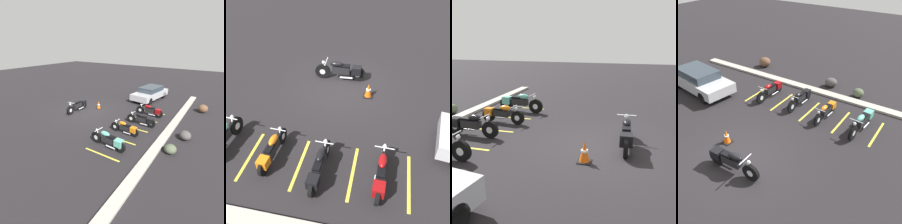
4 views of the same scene
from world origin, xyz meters
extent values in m
plane|color=black|center=(0.00, 0.00, 0.00)|extent=(60.00, 60.00, 0.00)
cylinder|color=black|center=(1.09, -0.58, 0.35)|extent=(0.70, 0.16, 0.70)
cylinder|color=silver|center=(1.09, -0.58, 0.35)|extent=(0.27, 0.15, 0.27)
cylinder|color=black|center=(-0.55, -0.65, 0.35)|extent=(0.70, 0.16, 0.70)
cylinder|color=silver|center=(-0.55, -0.65, 0.35)|extent=(0.27, 0.15, 0.27)
cube|color=black|center=(0.21, -0.62, 0.51)|extent=(0.82, 0.33, 0.32)
ellipsoid|color=black|center=(0.43, -0.61, 0.80)|extent=(0.61, 0.30, 0.25)
cube|color=black|center=(0.03, -0.62, 0.72)|extent=(0.48, 0.28, 0.08)
cube|color=black|center=(-0.50, -0.65, 0.54)|extent=(0.44, 0.40, 0.36)
cylinder|color=silver|center=(0.96, -0.58, 0.63)|extent=(0.28, 0.08, 0.56)
cylinder|color=silver|center=(0.90, -0.59, 0.90)|extent=(0.07, 0.66, 0.04)
sphere|color=silver|center=(1.03, -0.58, 0.82)|extent=(0.15, 0.15, 0.15)
cylinder|color=silver|center=(-0.06, -0.48, 0.19)|extent=(0.59, 0.10, 0.07)
cylinder|color=black|center=(-2.09, 3.94, 0.32)|extent=(0.14, 0.64, 0.64)
cylinder|color=silver|center=(-2.09, 3.94, 0.32)|extent=(0.13, 0.25, 0.24)
cylinder|color=black|center=(-2.04, 5.44, 0.32)|extent=(0.14, 0.64, 0.64)
cylinder|color=silver|center=(-2.04, 5.44, 0.32)|extent=(0.13, 0.25, 0.24)
cube|color=black|center=(-2.06, 4.74, 0.47)|extent=(0.30, 0.75, 0.29)
ellipsoid|color=maroon|center=(-2.07, 4.55, 0.73)|extent=(0.27, 0.55, 0.23)
cube|color=black|center=(-2.06, 4.90, 0.66)|extent=(0.25, 0.43, 0.08)
cube|color=maroon|center=(-2.04, 5.39, 0.49)|extent=(0.36, 0.40, 0.33)
cylinder|color=silver|center=(-2.08, 4.06, 0.57)|extent=(0.07, 0.26, 0.52)
cylinder|color=silver|center=(-2.08, 4.11, 0.82)|extent=(0.60, 0.05, 0.03)
sphere|color=silver|center=(-2.09, 3.99, 0.75)|extent=(0.14, 0.14, 0.14)
cylinder|color=silver|center=(-1.92, 4.98, 0.18)|extent=(0.09, 0.54, 0.07)
cylinder|color=black|center=(-0.22, 4.10, 0.31)|extent=(0.13, 0.63, 0.63)
cylinder|color=silver|center=(-0.22, 4.10, 0.31)|extent=(0.13, 0.24, 0.24)
cylinder|color=black|center=(-0.18, 5.57, 0.31)|extent=(0.13, 0.63, 0.63)
cylinder|color=silver|center=(-0.18, 5.57, 0.31)|extent=(0.13, 0.24, 0.24)
cube|color=black|center=(-0.20, 4.88, 0.46)|extent=(0.29, 0.73, 0.28)
ellipsoid|color=black|center=(-0.21, 4.69, 0.71)|extent=(0.26, 0.54, 0.23)
cube|color=black|center=(-0.20, 5.04, 0.65)|extent=(0.24, 0.42, 0.08)
cube|color=black|center=(-0.18, 5.52, 0.48)|extent=(0.35, 0.39, 0.32)
cylinder|color=silver|center=(-0.22, 4.21, 0.56)|extent=(0.06, 0.25, 0.51)
cylinder|color=silver|center=(-0.22, 4.27, 0.81)|extent=(0.59, 0.05, 0.03)
sphere|color=silver|center=(-0.22, 4.14, 0.73)|extent=(0.13, 0.13, 0.13)
cylinder|color=silver|center=(-0.06, 5.11, 0.17)|extent=(0.08, 0.52, 0.07)
cylinder|color=black|center=(1.44, 3.80, 0.29)|extent=(0.14, 0.59, 0.59)
cylinder|color=silver|center=(1.44, 3.80, 0.29)|extent=(0.12, 0.23, 0.22)
cylinder|color=black|center=(1.51, 5.18, 0.29)|extent=(0.14, 0.59, 0.59)
cylinder|color=silver|center=(1.51, 5.18, 0.29)|extent=(0.12, 0.23, 0.22)
cube|color=black|center=(1.48, 4.54, 0.43)|extent=(0.28, 0.69, 0.27)
ellipsoid|color=orange|center=(1.47, 4.36, 0.67)|extent=(0.26, 0.51, 0.21)
cube|color=black|center=(1.49, 4.69, 0.60)|extent=(0.23, 0.40, 0.07)
cube|color=orange|center=(1.51, 5.14, 0.45)|extent=(0.34, 0.37, 0.30)
cylinder|color=silver|center=(1.45, 3.91, 0.52)|extent=(0.07, 0.24, 0.47)
cylinder|color=silver|center=(1.45, 3.96, 0.76)|extent=(0.55, 0.06, 0.03)
sphere|color=silver|center=(1.44, 3.85, 0.68)|extent=(0.12, 0.12, 0.12)
cylinder|color=silver|center=(1.62, 4.75, 0.16)|extent=(0.09, 0.49, 0.06)
cylinder|color=black|center=(3.23, 3.69, 0.34)|extent=(0.18, 0.69, 0.68)
cylinder|color=silver|center=(3.23, 3.69, 0.34)|extent=(0.15, 0.27, 0.26)
cylinder|color=black|center=(3.36, 5.28, 0.34)|extent=(0.18, 0.69, 0.68)
cylinder|color=silver|center=(3.36, 5.28, 0.34)|extent=(0.15, 0.27, 0.26)
cube|color=black|center=(3.30, 4.54, 0.49)|extent=(0.35, 0.80, 0.31)
ellipsoid|color=#59B29E|center=(3.29, 4.33, 0.77)|extent=(0.31, 0.60, 0.25)
cube|color=black|center=(3.32, 4.71, 0.70)|extent=(0.28, 0.47, 0.08)
cube|color=#59B29E|center=(3.36, 5.23, 0.52)|extent=(0.40, 0.44, 0.35)
cylinder|color=silver|center=(3.24, 3.81, 0.61)|extent=(0.08, 0.27, 0.55)
cylinder|color=silver|center=(3.25, 3.88, 0.87)|extent=(0.64, 0.09, 0.04)
sphere|color=silver|center=(3.24, 3.74, 0.79)|extent=(0.14, 0.14, 0.14)
cylinder|color=silver|center=(3.47, 4.78, 0.19)|extent=(0.12, 0.57, 0.07)
cylinder|color=black|center=(-4.48, 3.77, 0.32)|extent=(0.66, 0.30, 0.64)
cylinder|color=black|center=(-4.70, 2.21, 0.32)|extent=(0.66, 0.30, 0.64)
cylinder|color=black|center=(-7.21, 4.15, 0.32)|extent=(0.66, 0.30, 0.64)
cube|color=#B2B2B7|center=(-5.95, 3.18, 0.56)|extent=(4.50, 2.37, 0.55)
cube|color=#2D3842|center=(-6.10, 3.20, 1.06)|extent=(2.59, 1.83, 0.45)
cube|color=#A8A399|center=(0.00, 6.74, 0.06)|extent=(18.00, 0.50, 0.12)
ellipsoid|color=#474241|center=(0.18, 7.81, 0.27)|extent=(0.89, 0.84, 0.53)
ellipsoid|color=brown|center=(-5.07, 8.06, 0.33)|extent=(0.90, 0.85, 0.65)
ellipsoid|color=#4C563F|center=(2.03, 7.48, 0.25)|extent=(0.86, 0.86, 0.50)
cube|color=black|center=(-1.20, 0.48, 0.01)|extent=(0.40, 0.40, 0.03)
cone|color=#EA590F|center=(-1.20, 0.48, 0.32)|extent=(0.32, 0.32, 0.64)
cylinder|color=white|center=(-1.20, 0.48, 0.35)|extent=(0.20, 0.20, 0.06)
cube|color=gold|center=(-2.95, 4.63, 0.00)|extent=(0.10, 2.10, 0.00)
cube|color=gold|center=(-1.20, 4.63, 0.00)|extent=(0.10, 2.10, 0.00)
cube|color=gold|center=(0.54, 4.63, 0.00)|extent=(0.10, 2.10, 0.00)
cube|color=gold|center=(2.29, 4.63, 0.00)|extent=(0.10, 2.10, 0.00)
cube|color=gold|center=(4.03, 4.63, 0.00)|extent=(0.10, 2.10, 0.00)
camera|label=1|loc=(9.95, 9.12, 5.29)|focal=28.00mm
camera|label=2|loc=(-1.78, 9.70, 6.83)|focal=42.00mm
camera|label=3|loc=(-8.04, -0.77, 3.48)|focal=42.00mm
camera|label=4|loc=(5.99, -5.42, 7.24)|focal=42.00mm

